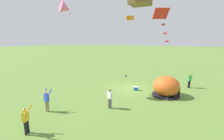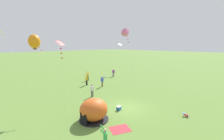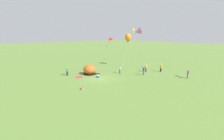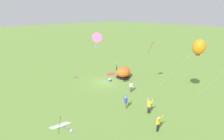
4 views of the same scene
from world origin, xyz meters
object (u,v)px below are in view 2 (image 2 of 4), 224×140
Objects in this scene: person_watching_sky at (87,80)px; kite_red at (60,46)px; person_strolling at (92,90)px; kite_orange at (34,41)px; person_near_tent at (113,72)px; kite_white at (120,46)px; toddler_crawling at (185,115)px; person_flying_kite at (88,76)px; person_far_back at (105,139)px; popup_tent at (94,110)px; cooler_box at (119,108)px; kite_pink at (126,33)px; person_arms_raised at (102,81)px.

person_watching_sky is 10.34m from kite_red.
kite_orange reaches higher than person_strolling.
kite_white reaches higher than person_near_tent.
toddler_crawling is at bearing -68.35° from kite_orange.
toddler_crawling is 0.29× the size of person_flying_kite.
kite_white is at bearing 6.52° from person_flying_kite.
kite_orange reaches higher than person_far_back.
popup_tent is 1.49× the size of person_watching_sky.
cooler_box is at bearing 34.31° from person_far_back.
person_far_back is at bearing -95.65° from kite_orange.
person_far_back is at bearing -137.17° from person_near_tent.
kite_pink is at bearing -87.80° from person_flying_kite.
person_flying_kite is (-6.33, 1.03, 0.03)m from person_near_tent.
kite_red is (-0.02, 5.91, 6.00)m from popup_tent.
person_arms_raised is 5.43m from person_flying_kite.
person_watching_sky reaches higher than person_strolling.
kite_pink is at bearing -125.36° from person_near_tent.
person_strolling is (-2.95, 11.31, 0.79)m from toddler_crawling.
kite_orange is (-10.05, 8.78, -1.23)m from kite_pink.
person_strolling is 0.91× the size of person_flying_kite.
popup_tent is 0.29× the size of kite_pink.
person_near_tent is (12.14, 12.61, 0.74)m from cooler_box.
kite_white is at bearing 29.05° from person_arms_raised.
person_flying_kite is 13.24m from kite_red.
toddler_crawling is 9.36m from person_far_back.
person_strolling is at bearing -118.74° from person_watching_sky.
person_far_back is (-2.24, -4.03, 0.00)m from popup_tent.
popup_tent is at bearing -124.23° from person_flying_kite.
toddler_crawling is 0.32× the size of person_near_tent.
kite_red reaches higher than kite_white.
popup_tent is 0.37× the size of kite_white.
person_strolling is 19.64m from kite_white.
kite_white reaches higher than person_strolling.
person_flying_kite is at bearing 170.73° from person_near_tent.
person_near_tent is 24.11m from person_far_back.
popup_tent reaches higher than person_arms_raised.
kite_orange is at bearing 138.87° from kite_pink.
person_watching_sky is 0.25× the size of kite_white.
kite_orange reaches higher than person_near_tent.
person_arms_raised is 1.10× the size of person_near_tent.
person_strolling is (-4.31, -2.76, -0.03)m from person_arms_raised.
person_arms_raised is 0.25× the size of kite_red.
person_near_tent is (7.22, 4.33, -0.03)m from person_arms_raised.
person_flying_kite is at bearing 3.92° from kite_orange.
toddler_crawling is at bearing -58.37° from cooler_box.
kite_white reaches higher than cooler_box.
kite_pink is (2.61, 9.99, 8.64)m from toddler_crawling.
person_strolling is at bearing 56.49° from person_far_back.
person_watching_sky is at bearing 61.26° from person_strolling.
person_strolling is at bearing -149.96° from kite_white.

